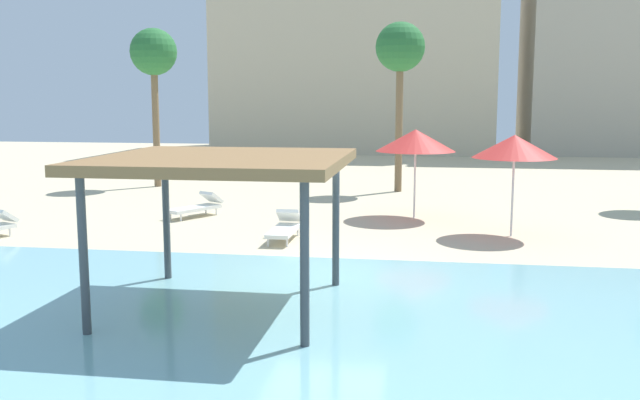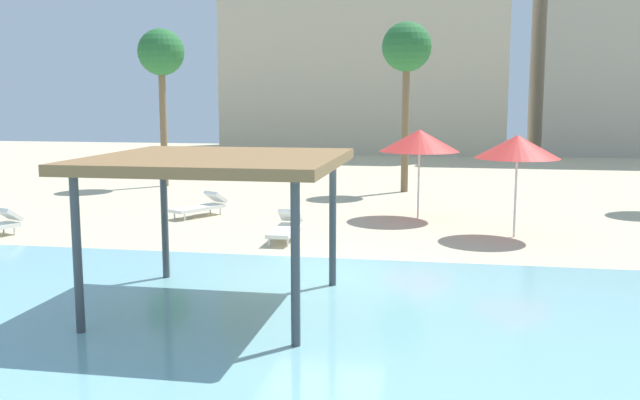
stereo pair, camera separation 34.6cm
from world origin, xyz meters
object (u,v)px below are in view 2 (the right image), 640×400
at_px(shade_pavilion, 218,165).
at_px(lounge_chair_4, 202,206).
at_px(beach_umbrella_red_0, 419,141).
at_px(lounge_chair_0, 286,227).
at_px(palm_tree_3, 407,51).
at_px(beach_umbrella_red_2, 517,147).
at_px(palm_tree_0, 161,56).

xyz_separation_m(shade_pavilion, lounge_chair_4, (-3.61, 9.18, -2.20)).
xyz_separation_m(beach_umbrella_red_0, lounge_chair_4, (-6.66, -0.84, -2.05)).
relative_size(lounge_chair_0, palm_tree_3, 0.29).
xyz_separation_m(beach_umbrella_red_2, lounge_chair_0, (-5.89, -1.41, -2.07)).
height_order(shade_pavilion, beach_umbrella_red_0, beach_umbrella_red_0).
relative_size(beach_umbrella_red_0, lounge_chair_0, 1.43).
height_order(beach_umbrella_red_0, lounge_chair_0, beach_umbrella_red_0).
xyz_separation_m(beach_umbrella_red_2, lounge_chair_4, (-9.30, 1.68, -2.07)).
bearing_deg(palm_tree_3, shade_pavilion, -98.11).
bearing_deg(palm_tree_3, lounge_chair_0, -104.03).
bearing_deg(shade_pavilion, beach_umbrella_red_0, 73.03).
height_order(shade_pavilion, lounge_chair_4, shade_pavilion).
bearing_deg(lounge_chair_0, palm_tree_0, -143.27).
bearing_deg(beach_umbrella_red_2, beach_umbrella_red_0, 136.26).
bearing_deg(beach_umbrella_red_0, palm_tree_3, 97.26).
bearing_deg(palm_tree_0, lounge_chair_0, -53.26).
height_order(beach_umbrella_red_0, beach_umbrella_red_2, beach_umbrella_red_0).
bearing_deg(beach_umbrella_red_2, lounge_chair_0, -166.52).
distance_m(beach_umbrella_red_2, palm_tree_3, 9.69).
bearing_deg(lounge_chair_0, lounge_chair_4, -132.31).
bearing_deg(palm_tree_3, beach_umbrella_red_0, -82.74).
xyz_separation_m(lounge_chair_4, palm_tree_0, (-4.07, 6.92, 5.02)).
xyz_separation_m(palm_tree_0, palm_tree_3, (9.97, -0.05, 0.08)).
bearing_deg(lounge_chair_4, palm_tree_0, -119.89).
height_order(shade_pavilion, lounge_chair_0, shade_pavilion).
relative_size(beach_umbrella_red_0, palm_tree_3, 0.42).
xyz_separation_m(shade_pavilion, palm_tree_3, (2.29, 16.05, 2.90)).
bearing_deg(lounge_chair_4, palm_tree_3, 169.01).
distance_m(beach_umbrella_red_0, lounge_chair_4, 7.02).
height_order(lounge_chair_4, palm_tree_3, palm_tree_3).
height_order(lounge_chair_0, palm_tree_3, palm_tree_3).
xyz_separation_m(beach_umbrella_red_0, lounge_chair_0, (-3.26, -3.93, -2.05)).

